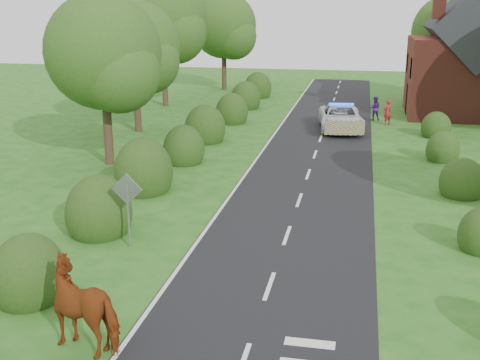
% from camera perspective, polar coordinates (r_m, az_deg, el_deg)
% --- Properties ---
extents(ground, '(120.00, 120.00, 0.00)m').
position_cam_1_polar(ground, '(17.43, 2.80, -10.06)').
color(ground, '#225E17').
extents(road, '(6.00, 70.00, 0.02)m').
position_cam_1_polar(road, '(31.50, 6.98, 1.98)').
color(road, black).
rests_on(road, ground).
extents(road_markings, '(4.96, 70.00, 0.01)m').
position_cam_1_polar(road_markings, '(29.66, 3.57, 1.21)').
color(road_markings, white).
rests_on(road_markings, road).
extents(hedgerow_left, '(2.75, 50.41, 3.00)m').
position_cam_1_polar(hedgerow_left, '(29.38, -6.29, 2.44)').
color(hedgerow_left, '#1F360F').
rests_on(hedgerow_left, ground).
extents(hedgerow_right, '(2.10, 45.78, 2.10)m').
position_cam_1_polar(hedgerow_right, '(27.95, 19.95, 0.41)').
color(hedgerow_right, '#1F360F').
rests_on(hedgerow_right, ground).
extents(tree_left_a, '(5.74, 5.60, 8.38)m').
position_cam_1_polar(tree_left_a, '(29.94, -12.50, 11.34)').
color(tree_left_a, '#332316').
rests_on(tree_left_a, ground).
extents(tree_left_b, '(5.74, 5.60, 8.07)m').
position_cam_1_polar(tree_left_b, '(37.91, -9.68, 12.01)').
color(tree_left_b, '#332316').
rests_on(tree_left_b, ground).
extents(tree_left_c, '(6.97, 6.80, 10.22)m').
position_cam_1_polar(tree_left_c, '(47.71, -7.05, 14.74)').
color(tree_left_c, '#332316').
rests_on(tree_left_c, ground).
extents(tree_left_d, '(6.15, 6.00, 8.89)m').
position_cam_1_polar(tree_left_d, '(56.73, -1.31, 14.18)').
color(tree_left_d, '#332316').
rests_on(tree_left_d, ground).
extents(tree_right_c, '(6.15, 6.00, 8.58)m').
position_cam_1_polar(tree_right_c, '(53.81, 19.44, 12.86)').
color(tree_right_c, '#332316').
rests_on(tree_right_c, ground).
extents(road_sign, '(1.06, 0.08, 2.53)m').
position_cam_1_polar(road_sign, '(19.86, -10.63, -1.81)').
color(road_sign, gray).
rests_on(road_sign, ground).
extents(house, '(8.00, 7.40, 9.17)m').
position_cam_1_polar(house, '(46.18, 20.78, 10.36)').
color(house, maroon).
rests_on(house, ground).
extents(cow, '(2.70, 1.81, 1.75)m').
position_cam_1_polar(cow, '(14.80, -14.13, -11.85)').
color(cow, maroon).
rests_on(cow, ground).
extents(police_van, '(3.28, 5.97, 1.72)m').
position_cam_1_polar(police_van, '(39.05, 9.52, 5.83)').
color(police_van, silver).
rests_on(police_van, ground).
extents(pedestrian_red, '(0.72, 0.71, 1.68)m').
position_cam_1_polar(pedestrian_red, '(41.43, 13.81, 6.25)').
color(pedestrian_red, '#AA1426').
rests_on(pedestrian_red, ground).
extents(pedestrian_purple, '(0.83, 0.67, 1.66)m').
position_cam_1_polar(pedestrian_purple, '(42.92, 12.65, 6.65)').
color(pedestrian_purple, '#3F1772').
rests_on(pedestrian_purple, ground).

